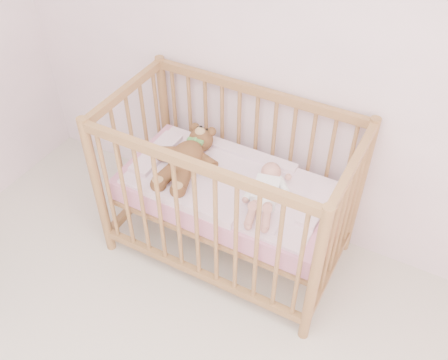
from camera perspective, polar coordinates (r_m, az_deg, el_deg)
The scene contains 6 objects.
wall_back at distance 2.54m, azimuth 12.30°, elevation 15.81°, with size 4.00×0.02×2.70m, color white.
crib at distance 2.83m, azimuth 0.48°, elevation -1.18°, with size 1.36×0.76×1.00m, color #9D7042, non-canonical shape.
mattress at distance 2.84m, azimuth 0.48°, elevation -1.40°, with size 1.22×0.62×0.13m, color pink.
blanket at distance 2.79m, azimuth 0.49°, elevation -0.29°, with size 1.10×0.58×0.06m, color #E29CB8, non-canonical shape.
baby at distance 2.65m, azimuth 4.83°, elevation -1.02°, with size 0.24×0.50×0.12m, color white, non-canonical shape.
teddy_bear at distance 2.82m, azimuth -4.35°, elevation 2.43°, with size 0.41×0.58×0.16m, color brown, non-canonical shape.
Camera 1 is at (0.59, -0.21, 2.46)m, focal length 40.00 mm.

